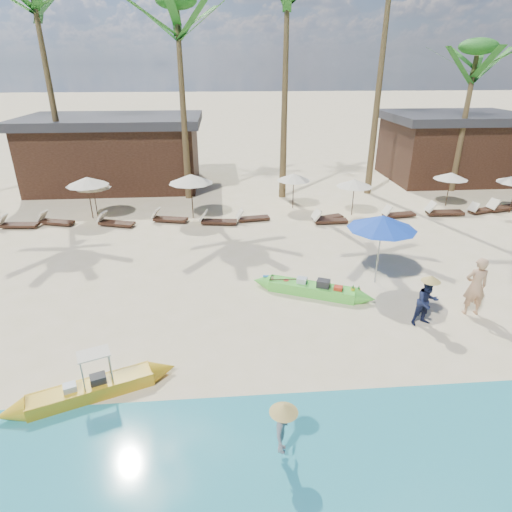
{
  "coord_description": "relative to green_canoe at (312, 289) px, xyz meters",
  "views": [
    {
      "loc": [
        -1.42,
        -10.37,
        7.2
      ],
      "look_at": [
        -0.4,
        2.0,
        1.61
      ],
      "focal_mm": 30.0,
      "sensor_mm": 36.0,
      "label": 1
    }
  ],
  "objects": [
    {
      "name": "yellow_canoe",
      "position": [
        -6.17,
        -4.42,
        -0.01
      ],
      "size": [
        4.31,
        1.91,
        1.17
      ],
      "rotation": [
        0.0,
        0.0,
        0.37
      ],
      "color": "gold",
      "rests_on": "ground"
    },
    {
      "name": "pavilion_west",
      "position": [
        -9.53,
        15.26,
        1.99
      ],
      "size": [
        10.8,
        6.6,
        4.3
      ],
      "color": "#3C2418",
      "rests_on": "ground"
    },
    {
      "name": "resort_parasol_8",
      "position": [
        9.42,
        9.25,
        1.48
      ],
      "size": [
        1.81,
        1.81,
        1.86
      ],
      "color": "#3C2418",
      "rests_on": "ground"
    },
    {
      "name": "green_canoe",
      "position": [
        0.0,
        0.0,
        0.0
      ],
      "size": [
        4.44,
        2.21,
        0.6
      ],
      "rotation": [
        0.0,
        0.0,
        -0.42
      ],
      "color": "#56D440",
      "rests_on": "ground"
    },
    {
      "name": "lounger_4_left",
      "position": [
        -8.21,
        7.45,
        0.0
      ],
      "size": [
        1.88,
        1.06,
        0.61
      ],
      "rotation": [
        0.0,
        0.0,
        -0.3
      ],
      "color": "#3C2418",
      "rests_on": "ground"
    },
    {
      "name": "lounger_3_right",
      "position": [
        -11.17,
        7.88,
        -0.0
      ],
      "size": [
        1.82,
        1.01,
        0.59
      ],
      "rotation": [
        0.0,
        0.0,
        -0.29
      ],
      "color": "#3C2418",
      "rests_on": "ground"
    },
    {
      "name": "lounger_9_right",
      "position": [
        11.91,
        8.11,
        0.01
      ],
      "size": [
        1.94,
        1.03,
        0.63
      ],
      "rotation": [
        0.0,
        0.0,
        0.26
      ],
      "color": "#3C2418",
      "rests_on": "ground"
    },
    {
      "name": "lounger_6_left",
      "position": [
        -1.54,
        7.61,
        -0.01
      ],
      "size": [
        1.73,
        0.76,
        0.57
      ],
      "rotation": [
        0.0,
        0.0,
        0.15
      ],
      "color": "#3C2418",
      "rests_on": "ground"
    },
    {
      "name": "vendor_yellow",
      "position": [
        -1.92,
        -6.5,
        0.51
      ],
      "size": [
        0.57,
        0.76,
        1.06
      ],
      "primitive_type": "imported",
      "rotation": [
        0.0,
        0.0,
        1.29
      ],
      "color": "gray",
      "rests_on": "ground"
    },
    {
      "name": "resort_parasol_6",
      "position": [
        0.89,
        9.59,
        1.51
      ],
      "size": [
        1.84,
        1.84,
        1.9
      ],
      "color": "#3C2418",
      "rests_on": "ground"
    },
    {
      "name": "lounger_4_right",
      "position": [
        -5.67,
        7.83,
        -0.0
      ],
      "size": [
        1.85,
        0.94,
        0.6
      ],
      "rotation": [
        0.0,
        0.0,
        -0.24
      ],
      "color": "#3C2418",
      "rests_on": "ground"
    },
    {
      "name": "lounger_5_left",
      "position": [
        -3.27,
        7.27,
        0.0
      ],
      "size": [
        1.87,
        0.79,
        0.61
      ],
      "rotation": [
        0.0,
        0.0,
        -0.13
      ],
      "color": "#3C2418",
      "rests_on": "ground"
    },
    {
      "name": "resort_parasol_3",
      "position": [
        -9.56,
        8.71,
        1.72
      ],
      "size": [
        2.07,
        2.07,
        2.13
      ],
      "color": "#3C2418",
      "rests_on": "ground"
    },
    {
      "name": "lounger_3_left",
      "position": [
        -12.8,
        7.56,
        0.0
      ],
      "size": [
        1.82,
        0.68,
        0.61
      ],
      "rotation": [
        0.0,
        0.0,
        -0.08
      ],
      "color": "#3C2418",
      "rests_on": "ground"
    },
    {
      "name": "palm_4",
      "position": [
        0.62,
        11.78,
        9.25
      ],
      "size": [
        2.08,
        2.08,
        11.7
      ],
      "color": "brown",
      "rests_on": "ground"
    },
    {
      "name": "wet_sand_strip",
      "position": [
        -1.53,
        -7.24,
        -0.2
      ],
      "size": [
        240.0,
        4.5,
        0.01
      ],
      "primitive_type": "cube",
      "color": "tan",
      "rests_on": "ground"
    },
    {
      "name": "ground",
      "position": [
        -1.53,
        -2.24,
        -0.2
      ],
      "size": [
        240.0,
        240.0,
        0.0
      ],
      "primitive_type": "plane",
      "color": "beige",
      "rests_on": "ground"
    },
    {
      "name": "lounger_9_left",
      "position": [
        10.64,
        7.86,
        -0.02
      ],
      "size": [
        1.72,
        0.98,
        0.56
      ],
      "rotation": [
        0.0,
        0.0,
        0.31
      ],
      "color": "#3C2418",
      "rests_on": "ground"
    },
    {
      "name": "palm_3",
      "position": [
        -4.89,
        12.04,
        8.37
      ],
      "size": [
        2.08,
        2.08,
        10.52
      ],
      "color": "brown",
      "rests_on": "ground"
    },
    {
      "name": "resort_parasol_7",
      "position": [
        3.76,
        8.12,
        1.5
      ],
      "size": [
        1.84,
        1.84,
        1.89
      ],
      "color": "#3C2418",
      "rests_on": "ground"
    },
    {
      "name": "lounger_6_right",
      "position": [
        2.24,
        6.94,
        -0.01
      ],
      "size": [
        1.71,
        0.54,
        0.58
      ],
      "rotation": [
        0.0,
        0.0,
        0.01
      ],
      "color": "#3C2418",
      "rests_on": "ground"
    },
    {
      "name": "lounger_7_right",
      "position": [
        5.95,
        7.56,
        -0.0
      ],
      "size": [
        1.8,
        0.78,
        0.59
      ],
      "rotation": [
        0.0,
        0.0,
        0.15
      ],
      "color": "#3C2418",
      "rests_on": "ground"
    },
    {
      "name": "pavilion_east",
      "position": [
        12.47,
        15.26,
        1.99
      ],
      "size": [
        8.8,
        6.6,
        4.3
      ],
      "color": "#3C2418",
      "rests_on": "ground"
    },
    {
      "name": "vendor_green",
      "position": [
        3.0,
        -2.09,
        0.56
      ],
      "size": [
        0.83,
        0.7,
        1.52
      ],
      "primitive_type": "imported",
      "rotation": [
        0.0,
        0.0,
        0.18
      ],
      "color": "#151B3A",
      "rests_on": "ground"
    },
    {
      "name": "palm_2",
      "position": [
        -11.98,
        12.84,
        8.98
      ],
      "size": [
        2.08,
        2.08,
        11.33
      ],
      "color": "brown",
      "rests_on": "ground"
    },
    {
      "name": "tourist",
      "position": [
        4.73,
        -1.62,
        0.76
      ],
      "size": [
        0.74,
        0.52,
        1.93
      ],
      "primitive_type": "imported",
      "rotation": [
        0.0,
        0.0,
        3.06
      ],
      "color": "tan",
      "rests_on": "ground"
    },
    {
      "name": "blue_umbrella",
      "position": [
        2.45,
        0.68,
        2.09
      ],
      "size": [
        2.36,
        2.36,
        2.54
      ],
      "color": "#99999E",
      "rests_on": "ground"
    },
    {
      "name": "resort_parasol_4",
      "position": [
        -9.42,
        9.06,
        1.45
      ],
      "size": [
        1.78,
        1.78,
        1.83
      ],
      "color": "#3C2418",
      "rests_on": "ground"
    },
    {
      "name": "palm_6",
      "position": [
        11.31,
        12.28,
        6.85
      ],
      "size": [
        2.08,
        2.08,
        8.51
      ],
      "color": "brown",
      "rests_on": "ground"
    },
    {
      "name": "resort_parasol_5",
      "position": [
        -4.46,
        8.35,
        1.83
      ],
      "size": [
        2.19,
        2.19,
        2.26
      ],
      "color": "#3C2418",
      "rests_on": "ground"
    },
    {
      "name": "lounger_7_left",
      "position": [
        2.22,
        7.41,
        -0.02
      ],
      "size": [
        1.72,
        0.99,
        0.56
      ],
      "rotation": [
        0.0,
        0.0,
        0.31
      ],
      "color": "#3C2418",
      "rests_on": "ground"
    },
    {
      "name": "lounger_8_left",
      "position": [
        8.43,
        7.67,
        0.02
      ],
      "size": [
        1.97,
        0.67,
        0.66
      ],
      "rotation": [
        0.0,
        0.0,
        -0.04
      ],
      "color": "#3C2418",
      "rests_on": "ground"
    }
  ]
}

